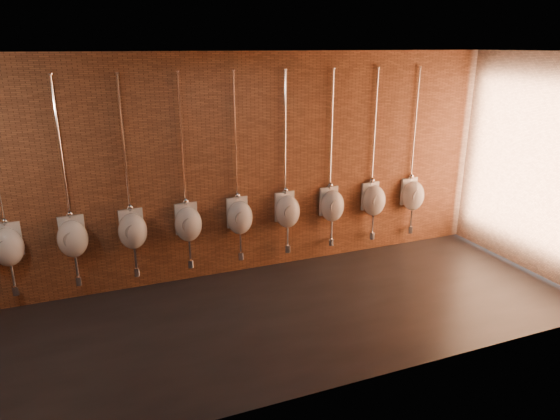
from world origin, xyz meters
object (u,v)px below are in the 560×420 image
Objects in this scene: urinal_7 at (332,205)px; urinal_9 at (413,195)px; urinal_5 at (240,216)px; urinal_4 at (188,223)px; urinal_3 at (133,230)px; urinal_1 at (7,246)px; urinal_8 at (374,200)px; urinal_6 at (287,210)px; urinal_2 at (73,237)px.

urinal_7 is 1.00× the size of urinal_9.
urinal_4 is at bearing 180.00° from urinal_5.
urinal_5 is at bearing 0.00° from urinal_3.
urinal_7 is at bearing 0.00° from urinal_1.
urinal_3 is 1.00× the size of urinal_4.
urinal_3 is 1.00× the size of urinal_8.
urinal_1 is 3.75m from urinal_6.
urinal_6 is 1.00× the size of urinal_9.
urinal_9 is (2.25, 0.00, 0.00)m from urinal_6.
urinal_5 is (1.50, 0.00, 0.00)m from urinal_3.
urinal_3 is at bearing 180.00° from urinal_5.
urinal_1 is 1.00× the size of urinal_3.
urinal_3 is at bearing 0.00° from urinal_2.
urinal_9 is at bearing 0.00° from urinal_4.
urinal_6 and urinal_8 have the same top height.
urinal_9 is at bearing 0.00° from urinal_1.
urinal_2 and urinal_4 have the same top height.
urinal_1 is 5.25m from urinal_8.
urinal_1 is at bearing 180.00° from urinal_4.
urinal_2 is at bearing 180.00° from urinal_3.
urinal_6 is (3.75, 0.00, 0.00)m from urinal_1.
urinal_7 is at bearing 180.00° from urinal_8.
urinal_3 and urinal_9 have the same top height.
urinal_7 is at bearing 0.00° from urinal_4.
urinal_5 is 2.25m from urinal_8.
urinal_1 is at bearing 180.00° from urinal_5.
urinal_5 is 1.00× the size of urinal_7.
urinal_2 and urinal_9 have the same top height.
urinal_2 is at bearing 180.00° from urinal_5.
urinal_3 is at bearing 180.00° from urinal_7.
urinal_2 is at bearing 180.00° from urinal_6.
urinal_1 is 1.00× the size of urinal_4.
urinal_4 is 1.00× the size of urinal_8.
urinal_2 is 4.50m from urinal_8.
urinal_6 is (0.75, 0.00, 0.00)m from urinal_5.
urinal_4 is at bearing 0.00° from urinal_3.
urinal_8 is 1.00× the size of urinal_9.
urinal_3 is 1.00× the size of urinal_9.
urinal_4 is 1.00× the size of urinal_7.
urinal_8 is (2.25, 0.00, 0.00)m from urinal_5.
urinal_9 is (0.75, 0.00, 0.00)m from urinal_8.
urinal_6 is at bearing 180.00° from urinal_9.
urinal_2 and urinal_8 have the same top height.
urinal_1 is 1.00× the size of urinal_7.
urinal_6 is 1.50m from urinal_8.
urinal_1 is 1.00× the size of urinal_8.
urinal_7 is at bearing 0.00° from urinal_2.
urinal_3 and urinal_4 have the same top height.
urinal_5 is at bearing 180.00° from urinal_6.
urinal_2 and urinal_3 have the same top height.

